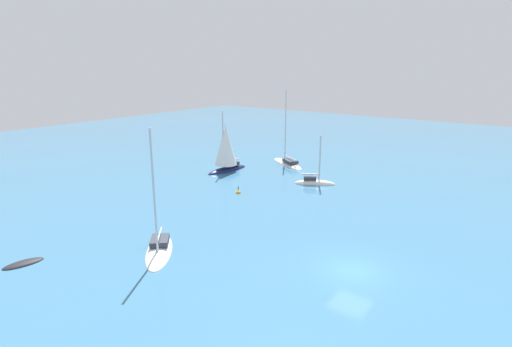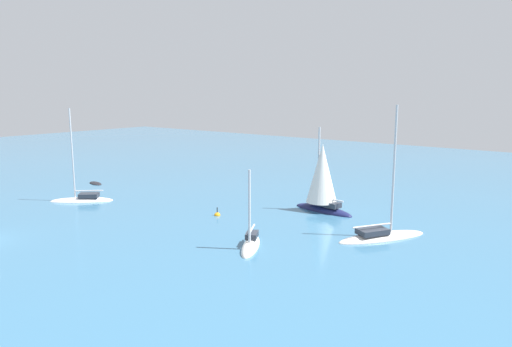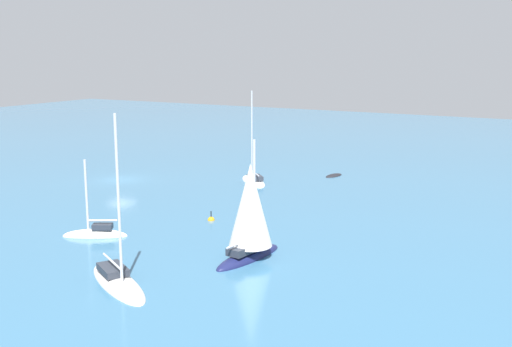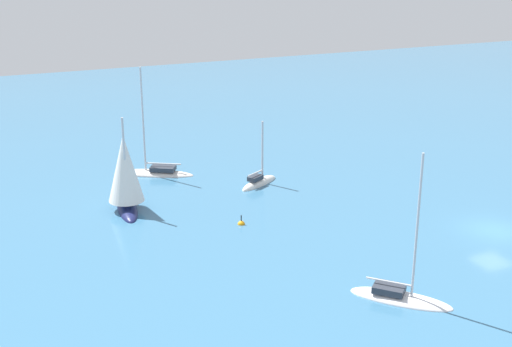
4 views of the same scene
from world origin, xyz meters
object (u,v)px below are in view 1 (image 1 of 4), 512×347
Objects in this scene: sailboat at (226,149)px; sloop at (314,183)px; ketch at (159,250)px; skiff at (23,264)px; channel_buoy at (238,193)px; ketch_1 at (287,163)px.

sloop is at bearing 103.65° from sailboat.
skiff is at bearing -84.38° from ketch.
skiff is 21.08m from channel_buoy.
sloop is 9.06m from channel_buoy.
sailboat is at bearing 156.59° from sloop.
channel_buoy is at bearing 153.29° from ketch.
ketch_1 is at bearing 157.82° from sailboat.
skiff is at bearing 18.55° from sailboat.
skiff is 29.40m from sloop.
sloop is at bearing 135.19° from ketch.
sailboat is 12.30m from sloop.
sloop is at bearing 170.98° from ketch_1.
sloop reaches higher than channel_buoy.
skiff is 0.45× the size of sloop.
ketch_1 reaches higher than channel_buoy.
ketch is 1.55× the size of sloop.
channel_buoy is (6.36, 7.09, -2.77)m from sailboat.
ketch is at bearing -121.32° from sloop.
sloop is (-28.65, 6.63, 0.14)m from skiff.
ketch_1 is (-7.62, 4.35, -2.61)m from sailboat.
skiff is 28.02m from sailboat.
ketch_1 is at bearing -166.75° from skiff.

